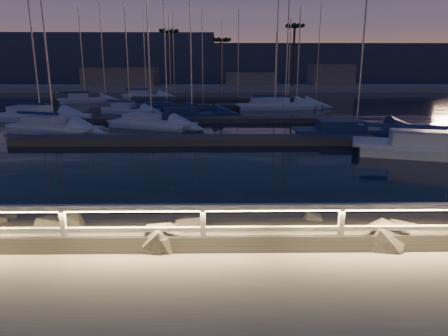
{
  "coord_description": "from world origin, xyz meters",
  "views": [
    {
      "loc": [
        1.34,
        -8.05,
        3.89
      ],
      "look_at": [
        1.51,
        4.0,
        0.85
      ],
      "focal_mm": 32.0,
      "sensor_mm": 36.0,
      "label": 1
    }
  ],
  "objects_px": {
    "sailboat_c": "(150,123)",
    "sailboat_g": "(190,115)",
    "sailboat_a": "(52,127)",
    "sailboat_n": "(145,95)",
    "sailboat_h": "(353,131)",
    "sailboat_i": "(84,99)",
    "sailboat_d": "(447,148)",
    "guard_rail": "(153,217)",
    "sailboat_f": "(39,116)",
    "sailboat_j": "(165,109)",
    "sailboat_k": "(283,104)",
    "sailboat_l": "(273,105)",
    "sailboat_e": "(129,110)"
  },
  "relations": [
    {
      "from": "sailboat_c",
      "to": "sailboat_g",
      "type": "height_order",
      "value": "sailboat_g"
    },
    {
      "from": "sailboat_a",
      "to": "sailboat_n",
      "type": "distance_m",
      "value": 33.81
    },
    {
      "from": "sailboat_h",
      "to": "sailboat_i",
      "type": "xyz_separation_m",
      "value": [
        -26.71,
        27.26,
        0.02
      ]
    },
    {
      "from": "sailboat_c",
      "to": "sailboat_d",
      "type": "height_order",
      "value": "sailboat_d"
    },
    {
      "from": "sailboat_i",
      "to": "guard_rail",
      "type": "bearing_deg",
      "value": -89.96
    },
    {
      "from": "sailboat_f",
      "to": "sailboat_h",
      "type": "bearing_deg",
      "value": -7.39
    },
    {
      "from": "sailboat_i",
      "to": "sailboat_c",
      "type": "bearing_deg",
      "value": -81.25
    },
    {
      "from": "sailboat_a",
      "to": "sailboat_g",
      "type": "relative_size",
      "value": 0.93
    },
    {
      "from": "sailboat_h",
      "to": "sailboat_n",
      "type": "distance_m",
      "value": 40.84
    },
    {
      "from": "sailboat_c",
      "to": "sailboat_j",
      "type": "distance_m",
      "value": 10.34
    },
    {
      "from": "sailboat_n",
      "to": "guard_rail",
      "type": "bearing_deg",
      "value": -72.92
    },
    {
      "from": "sailboat_d",
      "to": "guard_rail",
      "type": "bearing_deg",
      "value": -119.18
    },
    {
      "from": "sailboat_k",
      "to": "sailboat_l",
      "type": "bearing_deg",
      "value": -133.12
    },
    {
      "from": "sailboat_c",
      "to": "sailboat_d",
      "type": "xyz_separation_m",
      "value": [
        17.12,
        -10.37,
        0.07
      ]
    },
    {
      "from": "sailboat_a",
      "to": "sailboat_f",
      "type": "height_order",
      "value": "sailboat_f"
    },
    {
      "from": "guard_rail",
      "to": "sailboat_d",
      "type": "height_order",
      "value": "sailboat_d"
    },
    {
      "from": "sailboat_e",
      "to": "sailboat_k",
      "type": "height_order",
      "value": "sailboat_k"
    },
    {
      "from": "sailboat_c",
      "to": "sailboat_e",
      "type": "bearing_deg",
      "value": 135.45
    },
    {
      "from": "sailboat_a",
      "to": "sailboat_n",
      "type": "height_order",
      "value": "sailboat_n"
    },
    {
      "from": "sailboat_c",
      "to": "sailboat_j",
      "type": "relative_size",
      "value": 0.97
    },
    {
      "from": "sailboat_a",
      "to": "sailboat_h",
      "type": "xyz_separation_m",
      "value": [
        20.67,
        -1.73,
        -0.03
      ]
    },
    {
      "from": "sailboat_l",
      "to": "sailboat_n",
      "type": "distance_m",
      "value": 24.4
    },
    {
      "from": "sailboat_l",
      "to": "sailboat_n",
      "type": "relative_size",
      "value": 1.18
    },
    {
      "from": "sailboat_e",
      "to": "sailboat_g",
      "type": "relative_size",
      "value": 0.81
    },
    {
      "from": "sailboat_f",
      "to": "sailboat_h",
      "type": "distance_m",
      "value": 26.0
    },
    {
      "from": "sailboat_n",
      "to": "sailboat_h",
      "type": "bearing_deg",
      "value": -53.65
    },
    {
      "from": "sailboat_c",
      "to": "sailboat_f",
      "type": "bearing_deg",
      "value": -177.99
    },
    {
      "from": "sailboat_f",
      "to": "sailboat_k",
      "type": "distance_m",
      "value": 25.46
    },
    {
      "from": "sailboat_k",
      "to": "sailboat_g",
      "type": "bearing_deg",
      "value": -129.53
    },
    {
      "from": "sailboat_c",
      "to": "sailboat_d",
      "type": "relative_size",
      "value": 0.72
    },
    {
      "from": "guard_rail",
      "to": "sailboat_f",
      "type": "height_order",
      "value": "sailboat_f"
    },
    {
      "from": "sailboat_f",
      "to": "sailboat_j",
      "type": "height_order",
      "value": "sailboat_f"
    },
    {
      "from": "sailboat_g",
      "to": "sailboat_l",
      "type": "height_order",
      "value": "sailboat_l"
    },
    {
      "from": "sailboat_h",
      "to": "sailboat_k",
      "type": "height_order",
      "value": "sailboat_k"
    },
    {
      "from": "sailboat_f",
      "to": "sailboat_l",
      "type": "relative_size",
      "value": 0.98
    },
    {
      "from": "sailboat_j",
      "to": "sailboat_k",
      "type": "bearing_deg",
      "value": 16.54
    },
    {
      "from": "sailboat_g",
      "to": "sailboat_h",
      "type": "height_order",
      "value": "sailboat_h"
    },
    {
      "from": "sailboat_d",
      "to": "sailboat_g",
      "type": "height_order",
      "value": "sailboat_d"
    },
    {
      "from": "sailboat_n",
      "to": "sailboat_d",
      "type": "bearing_deg",
      "value": -54.27
    },
    {
      "from": "sailboat_f",
      "to": "sailboat_g",
      "type": "bearing_deg",
      "value": 15.41
    },
    {
      "from": "sailboat_e",
      "to": "sailboat_l",
      "type": "distance_m",
      "value": 15.65
    },
    {
      "from": "sailboat_j",
      "to": "sailboat_d",
      "type": "bearing_deg",
      "value": -54.6
    },
    {
      "from": "sailboat_c",
      "to": "sailboat_f",
      "type": "distance_m",
      "value": 11.2
    },
    {
      "from": "sailboat_i",
      "to": "sailboat_j",
      "type": "relative_size",
      "value": 0.98
    },
    {
      "from": "sailboat_f",
      "to": "sailboat_n",
      "type": "distance_m",
      "value": 27.38
    },
    {
      "from": "sailboat_f",
      "to": "sailboat_e",
      "type": "bearing_deg",
      "value": 51.85
    },
    {
      "from": "sailboat_e",
      "to": "sailboat_i",
      "type": "height_order",
      "value": "sailboat_i"
    },
    {
      "from": "sailboat_j",
      "to": "sailboat_l",
      "type": "height_order",
      "value": "sailboat_l"
    },
    {
      "from": "guard_rail",
      "to": "sailboat_d",
      "type": "distance_m",
      "value": 17.99
    },
    {
      "from": "guard_rail",
      "to": "sailboat_g",
      "type": "bearing_deg",
      "value": 92.32
    }
  ]
}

